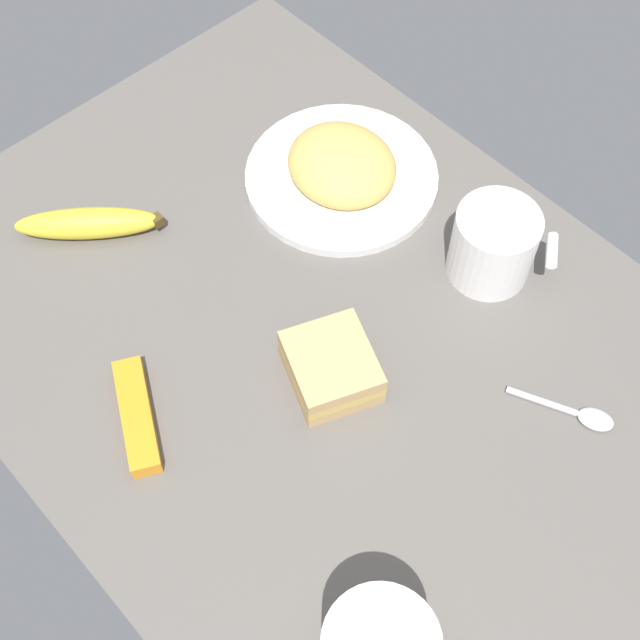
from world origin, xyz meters
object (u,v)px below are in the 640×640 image
(coffee_mug_black, at_px, (494,244))
(plate_of_food, at_px, (342,170))
(spoon, at_px, (577,413))
(snack_bar, at_px, (137,416))
(sandwich_main, at_px, (331,367))
(banana, at_px, (88,223))

(coffee_mug_black, bearing_deg, plate_of_food, 8.18)
(spoon, relative_size, snack_bar, 0.86)
(coffee_mug_black, height_order, snack_bar, coffee_mug_black)
(sandwich_main, bearing_deg, snack_bar, 60.93)
(sandwich_main, height_order, banana, sandwich_main)
(sandwich_main, bearing_deg, coffee_mug_black, -94.89)
(sandwich_main, relative_size, snack_bar, 0.95)
(plate_of_food, distance_m, spoon, 0.38)
(coffee_mug_black, height_order, banana, coffee_mug_black)
(plate_of_food, relative_size, snack_bar, 1.87)
(banana, bearing_deg, plate_of_food, -117.69)
(plate_of_food, distance_m, coffee_mug_black, 0.20)
(spoon, bearing_deg, coffee_mug_black, -21.41)
(sandwich_main, relative_size, banana, 0.78)
(plate_of_food, relative_size, banana, 1.53)
(banana, distance_m, spoon, 0.56)
(sandwich_main, xyz_separation_m, spoon, (-0.20, -0.15, -0.02))
(plate_of_food, distance_m, snack_bar, 0.37)
(plate_of_food, distance_m, sandwich_main, 0.26)
(sandwich_main, height_order, spoon, sandwich_main)
(banana, height_order, snack_bar, banana)
(sandwich_main, xyz_separation_m, banana, (0.32, 0.07, -0.00))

